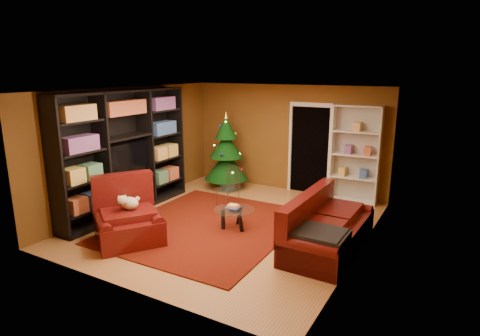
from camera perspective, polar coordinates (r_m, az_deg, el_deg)
The scene contains 17 objects.
floor at distance 7.97m, azimuth -1.44°, elevation -8.13°, with size 5.00×5.50×0.05m, color #A96D39.
ceiling at distance 7.39m, azimuth -1.56°, elevation 11.26°, with size 5.00×5.50×0.05m, color silver.
wall_back at distance 10.01m, azimuth 6.76°, elevation 4.25°, with size 5.00×0.05×2.60m, color brown.
wall_left at distance 9.11m, azimuth -15.24°, elevation 2.90°, with size 0.05×5.50×2.60m, color brown.
wall_right at distance 6.66m, azimuth 17.44°, elevation -1.24°, with size 0.05×5.50×2.60m, color brown.
doorway at distance 9.80m, azimuth 9.85°, elevation 2.45°, with size 1.06×0.60×2.16m, color black, non-canonical shape.
rug at distance 7.86m, azimuth -4.69°, elevation -8.21°, with size 3.09×3.61×0.02m, color #5B1408.
media_unit at distance 8.64m, azimuth -16.11°, elevation 2.09°, with size 0.51×3.33×2.55m, color black, non-canonical shape.
christmas_tree at distance 10.07m, azimuth -1.98°, elevation 2.39°, with size 1.10×1.10×1.97m, color black, non-canonical shape.
gift_box_teal at distance 10.05m, azimuth -1.77°, elevation -2.41°, with size 0.28×0.28×0.28m, color #176681.
gift_box_red at distance 10.09m, azimuth -2.06°, elevation -2.51°, with size 0.22×0.22×0.22m, color #AC2233.
white_bookshelf at distance 9.32m, azimuth 16.07°, elevation 1.81°, with size 1.05×0.38×2.26m, color white, non-canonical shape.
armchair at distance 7.31m, azimuth -15.61°, elevation -6.68°, with size 1.18×1.18×0.92m, color #490C0B, non-canonical shape.
dog at distance 7.29m, azimuth -15.41°, elevation -4.84°, with size 0.40×0.30×0.30m, color beige, non-canonical shape.
sofa at distance 6.92m, azimuth 12.60°, elevation -7.58°, with size 2.19×0.99×0.94m, color #490C0B, non-canonical shape.
coffee_table at distance 7.65m, azimuth -0.81°, elevation -7.24°, with size 0.78×0.78×0.49m, color gray, non-canonical shape.
acrylic_chair at distance 8.77m, azimuth -1.78°, elevation -3.03°, with size 0.42×0.46×0.82m, color #66605B, non-canonical shape.
Camera 1 is at (3.83, -6.32, 2.98)m, focal length 30.00 mm.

